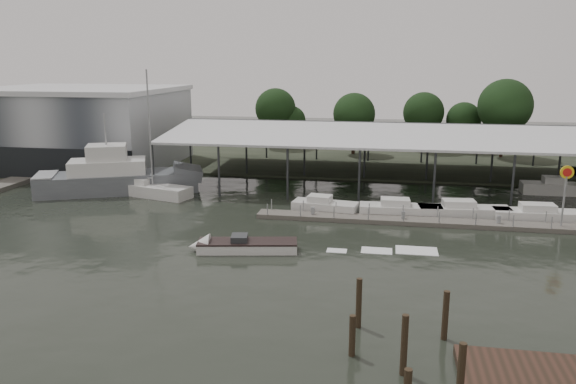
% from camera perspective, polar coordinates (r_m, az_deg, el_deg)
% --- Properties ---
extents(ground, '(200.00, 200.00, 0.00)m').
position_cam_1_polar(ground, '(42.78, -7.33, -5.91)').
color(ground, black).
rests_on(ground, ground).
extents(land_strip_far, '(140.00, 30.00, 0.30)m').
position_cam_1_polar(land_strip_far, '(82.60, 1.40, 3.59)').
color(land_strip_far, '#3C4231').
rests_on(land_strip_far, ground).
extents(land_strip_west, '(20.00, 40.00, 0.30)m').
position_cam_1_polar(land_strip_west, '(87.36, -26.90, 2.69)').
color(land_strip_west, '#3C4231').
rests_on(land_strip_west, ground).
extents(storage_warehouse, '(24.50, 20.50, 10.50)m').
position_cam_1_polar(storage_warehouse, '(79.95, -20.38, 6.21)').
color(storage_warehouse, '#A0A6AB').
rests_on(storage_warehouse, ground).
extents(covered_boat_shed, '(58.24, 24.00, 6.96)m').
position_cam_1_polar(covered_boat_shed, '(67.09, 14.11, 6.16)').
color(covered_boat_shed, silver).
rests_on(covered_boat_shed, ground).
extents(floating_dock, '(28.00, 2.00, 1.40)m').
position_cam_1_polar(floating_dock, '(50.45, 12.73, -2.91)').
color(floating_dock, '#625E56').
rests_on(floating_dock, ground).
extents(shell_fuel_sign, '(1.10, 0.18, 5.55)m').
position_cam_1_polar(shell_fuel_sign, '(51.59, 26.37, 0.64)').
color(shell_fuel_sign, gray).
rests_on(shell_fuel_sign, ground).
extents(grey_trawler, '(17.78, 11.12, 8.84)m').
position_cam_1_polar(grey_trawler, '(63.31, -16.75, 1.41)').
color(grey_trawler, slate).
rests_on(grey_trawler, ground).
extents(white_sailboat, '(9.81, 5.13, 13.27)m').
position_cam_1_polar(white_sailboat, '(61.02, -14.01, 0.26)').
color(white_sailboat, silver).
rests_on(white_sailboat, ground).
extents(speedboat_underway, '(18.97, 5.32, 2.00)m').
position_cam_1_polar(speedboat_underway, '(42.33, -5.04, -5.49)').
color(speedboat_underway, silver).
rests_on(speedboat_underway, ground).
extents(moored_cruiser_0, '(6.27, 3.06, 1.70)m').
position_cam_1_polar(moored_cruiser_0, '(52.64, 3.71, -1.46)').
color(moored_cruiser_0, silver).
rests_on(moored_cruiser_0, ground).
extents(moored_cruiser_1, '(7.53, 2.55, 1.70)m').
position_cam_1_polar(moored_cruiser_1, '(52.36, 11.28, -1.78)').
color(moored_cruiser_1, silver).
rests_on(moored_cruiser_1, ground).
extents(moored_cruiser_2, '(8.26, 2.97, 1.70)m').
position_cam_1_polar(moored_cruiser_2, '(53.24, 17.37, -1.89)').
color(moored_cruiser_2, silver).
rests_on(moored_cruiser_2, ground).
extents(moored_cruiser_3, '(8.41, 2.53, 1.70)m').
position_cam_1_polar(moored_cruiser_3, '(54.35, 24.39, -2.17)').
color(moored_cruiser_3, silver).
rests_on(moored_cruiser_3, ground).
extents(mooring_pilings, '(4.95, 8.85, 3.54)m').
position_cam_1_polar(mooring_pilings, '(27.27, 11.72, -15.31)').
color(mooring_pilings, '#35281A').
rests_on(mooring_pilings, ground).
extents(horizon_tree_line, '(65.67, 10.84, 11.42)m').
position_cam_1_polar(horizon_tree_line, '(87.43, 16.79, 7.59)').
color(horizon_tree_line, black).
rests_on(horizon_tree_line, ground).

